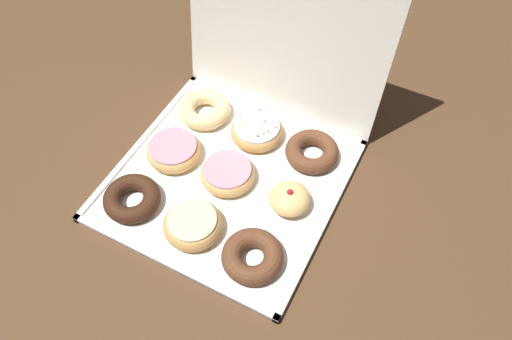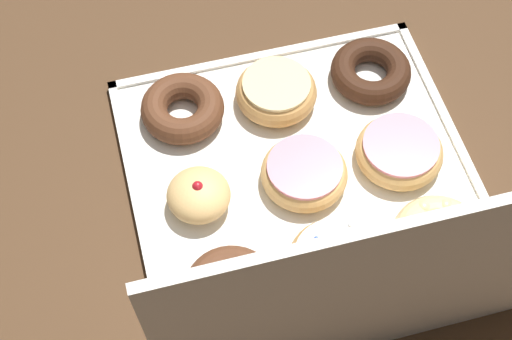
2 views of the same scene
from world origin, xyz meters
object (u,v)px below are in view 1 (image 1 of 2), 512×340
object	(u,v)px
chocolate_cake_ring_donut_2	(252,256)
pink_frosted_donut_3	(173,151)
chocolate_cake_ring_donut_0	(132,198)
donut_box	(228,180)
sprinkle_donut_7	(258,131)
jelly_filled_donut_5	(289,200)
chocolate_cake_ring_donut_8	(312,151)
glazed_ring_donut_1	(195,225)
cruller_donut_6	(205,109)
pink_frosted_donut_4	(228,174)

from	to	relation	value
chocolate_cake_ring_donut_2	pink_frosted_donut_3	xyz separation A→B (m)	(-0.26, 0.14, 0.00)
chocolate_cake_ring_donut_0	chocolate_cake_ring_donut_2	bearing A→B (deg)	-0.60
donut_box	pink_frosted_donut_3	bearing A→B (deg)	-178.65
donut_box	sprinkle_donut_7	xyz separation A→B (m)	(0.00, 0.13, 0.02)
jelly_filled_donut_5	chocolate_cake_ring_donut_8	world-z (taller)	jelly_filled_donut_5
donut_box	chocolate_cake_ring_donut_2	world-z (taller)	chocolate_cake_ring_donut_2
glazed_ring_donut_1	chocolate_cake_ring_donut_8	bearing A→B (deg)	64.86
cruller_donut_6	glazed_ring_donut_1	bearing A→B (deg)	-62.81
pink_frosted_donut_4	cruller_donut_6	bearing A→B (deg)	135.65
chocolate_cake_ring_donut_8	cruller_donut_6	bearing A→B (deg)	-179.83
pink_frosted_donut_3	jelly_filled_donut_5	xyz separation A→B (m)	(0.27, -0.00, 0.00)
glazed_ring_donut_1	chocolate_cake_ring_donut_8	distance (m)	0.29
pink_frosted_donut_4	cruller_donut_6	size ratio (longest dim) A/B	0.96
jelly_filled_donut_5	chocolate_cake_ring_donut_0	bearing A→B (deg)	-154.31
cruller_donut_6	donut_box	bearing A→B (deg)	-44.75
pink_frosted_donut_3	glazed_ring_donut_1	bearing A→B (deg)	-44.51
chocolate_cake_ring_donut_2	sprinkle_donut_7	size ratio (longest dim) A/B	0.99
pink_frosted_donut_4	jelly_filled_donut_5	world-z (taller)	jelly_filled_donut_5
jelly_filled_donut_5	pink_frosted_donut_4	bearing A→B (deg)	178.07
pink_frosted_donut_3	sprinkle_donut_7	bearing A→B (deg)	45.19
cruller_donut_6	chocolate_cake_ring_donut_0	bearing A→B (deg)	-91.19
donut_box	pink_frosted_donut_4	xyz separation A→B (m)	(0.00, -0.00, 0.02)
pink_frosted_donut_3	chocolate_cake_ring_donut_8	world-z (taller)	pink_frosted_donut_3
jelly_filled_donut_5	donut_box	bearing A→B (deg)	178.09
glazed_ring_donut_1	chocolate_cake_ring_donut_2	bearing A→B (deg)	-2.84
donut_box	glazed_ring_donut_1	world-z (taller)	glazed_ring_donut_1
glazed_ring_donut_1	chocolate_cake_ring_donut_8	world-z (taller)	glazed_ring_donut_1
chocolate_cake_ring_donut_0	pink_frosted_donut_4	size ratio (longest dim) A/B	1.00
donut_box	pink_frosted_donut_4	distance (m)	0.02
jelly_filled_donut_5	glazed_ring_donut_1	bearing A→B (deg)	-136.05
glazed_ring_donut_1	pink_frosted_donut_4	size ratio (longest dim) A/B	1.00
chocolate_cake_ring_donut_8	pink_frosted_donut_4	bearing A→B (deg)	-133.84
glazed_ring_donut_1	sprinkle_donut_7	world-z (taller)	same
pink_frosted_donut_4	sprinkle_donut_7	bearing A→B (deg)	89.86
chocolate_cake_ring_donut_2	cruller_donut_6	size ratio (longest dim) A/B	0.97
chocolate_cake_ring_donut_2	chocolate_cake_ring_donut_0	bearing A→B (deg)	179.40
sprinkle_donut_7	chocolate_cake_ring_donut_8	bearing A→B (deg)	1.22
pink_frosted_donut_3	chocolate_cake_ring_donut_8	xyz separation A→B (m)	(0.26, 0.14, -0.00)
glazed_ring_donut_1	sprinkle_donut_7	distance (m)	0.26
glazed_ring_donut_1	pink_frosted_donut_4	distance (m)	0.13
chocolate_cake_ring_donut_2	jelly_filled_donut_5	bearing A→B (deg)	86.45
sprinkle_donut_7	chocolate_cake_ring_donut_8	size ratio (longest dim) A/B	1.01
chocolate_cake_ring_donut_0	glazed_ring_donut_1	xyz separation A→B (m)	(0.14, 0.00, 0.00)
chocolate_cake_ring_donut_2	chocolate_cake_ring_donut_8	distance (m)	0.27
chocolate_cake_ring_donut_0	jelly_filled_donut_5	size ratio (longest dim) A/B	1.39
pink_frosted_donut_3	jelly_filled_donut_5	distance (m)	0.27
donut_box	chocolate_cake_ring_donut_8	size ratio (longest dim) A/B	3.92
chocolate_cake_ring_donut_2	chocolate_cake_ring_donut_8	world-z (taller)	chocolate_cake_ring_donut_2
chocolate_cake_ring_donut_2	sprinkle_donut_7	bearing A→B (deg)	115.30
glazed_ring_donut_1	pink_frosted_donut_3	world-z (taller)	glazed_ring_donut_1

